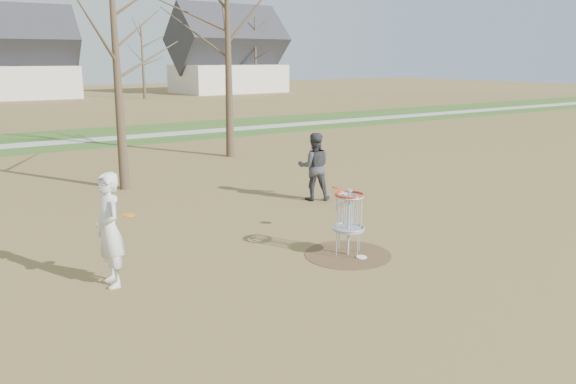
# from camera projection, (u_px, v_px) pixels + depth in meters

# --- Properties ---
(ground) EXTENTS (160.00, 160.00, 0.00)m
(ground) POSITION_uv_depth(u_px,v_px,m) (348.00, 255.00, 11.60)
(ground) COLOR brown
(ground) RESTS_ON ground
(green_band) EXTENTS (160.00, 8.00, 0.01)m
(green_band) POSITION_uv_depth(u_px,v_px,m) (88.00, 137.00, 28.71)
(green_band) COLOR #2D5119
(green_band) RESTS_ON ground
(footpath) EXTENTS (160.00, 1.50, 0.01)m
(footpath) POSITION_uv_depth(u_px,v_px,m) (94.00, 140.00, 27.89)
(footpath) COLOR #9E9E99
(footpath) RESTS_ON green_band
(dirt_circle) EXTENTS (1.80, 1.80, 0.01)m
(dirt_circle) POSITION_uv_depth(u_px,v_px,m) (348.00, 254.00, 11.60)
(dirt_circle) COLOR #47331E
(dirt_circle) RESTS_ON ground
(player_standing) EXTENTS (0.51, 0.76, 2.05)m
(player_standing) POSITION_uv_depth(u_px,v_px,m) (109.00, 230.00, 9.83)
(player_standing) COLOR silver
(player_standing) RESTS_ON ground
(player_throwing) EXTENTS (1.17, 1.09, 1.93)m
(player_throwing) POSITION_uv_depth(u_px,v_px,m) (314.00, 167.00, 15.91)
(player_throwing) COLOR #38383E
(player_throwing) RESTS_ON ground
(disc_grounded) EXTENTS (0.22, 0.22, 0.02)m
(disc_grounded) POSITION_uv_depth(u_px,v_px,m) (361.00, 257.00, 11.41)
(disc_grounded) COLOR white
(disc_grounded) RESTS_ON dirt_circle
(discs_in_play) EXTENTS (5.11, 0.60, 0.25)m
(discs_in_play) POSITION_uv_depth(u_px,v_px,m) (251.00, 199.00, 11.32)
(discs_in_play) COLOR red
(discs_in_play) RESTS_ON ground
(disc_golf_basket) EXTENTS (0.64, 0.64, 1.35)m
(disc_golf_basket) POSITION_uv_depth(u_px,v_px,m) (349.00, 212.00, 11.39)
(disc_golf_basket) COLOR #9EA3AD
(disc_golf_basket) RESTS_ON ground
(bare_trees) EXTENTS (52.62, 44.98, 9.00)m
(bare_trees) POSITION_uv_depth(u_px,v_px,m) (55.00, 38.00, 40.46)
(bare_trees) COLOR #382B1E
(bare_trees) RESTS_ON ground
(houses_row) EXTENTS (56.51, 10.01, 7.26)m
(houses_row) POSITION_uv_depth(u_px,v_px,m) (49.00, 63.00, 55.90)
(houses_row) COLOR silver
(houses_row) RESTS_ON ground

